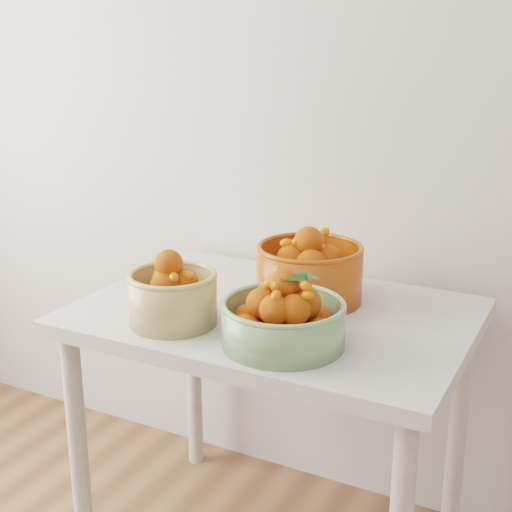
% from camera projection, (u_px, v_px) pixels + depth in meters
% --- Properties ---
extents(table, '(1.00, 0.70, 0.75)m').
position_uv_depth(table, '(274.00, 343.00, 1.88)').
color(table, silver).
rests_on(table, ground).
extents(bowl_cream, '(0.26, 0.26, 0.19)m').
position_uv_depth(bowl_cream, '(172.00, 295.00, 1.74)').
color(bowl_cream, tan).
rests_on(bowl_cream, table).
extents(bowl_green, '(0.31, 0.31, 0.18)m').
position_uv_depth(bowl_green, '(283.00, 318.00, 1.62)').
color(bowl_green, '#82AB76').
rests_on(bowl_green, table).
extents(bowl_orange, '(0.34, 0.34, 0.20)m').
position_uv_depth(bowl_orange, '(309.00, 271.00, 1.89)').
color(bowl_orange, '#C0410F').
rests_on(bowl_orange, table).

